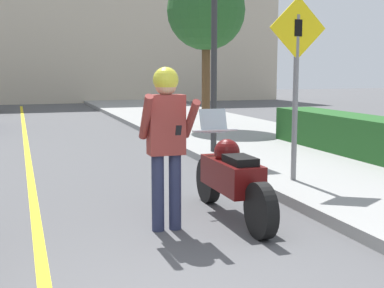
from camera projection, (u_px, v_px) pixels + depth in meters
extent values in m
cube|color=gray|center=(367.00, 173.00, 9.01)|extent=(4.40, 44.00, 0.14)
cube|color=yellow|center=(30.00, 174.00, 9.24)|extent=(0.12, 36.00, 0.01)
cube|color=beige|center=(29.00, 13.00, 27.60)|extent=(28.00, 1.20, 9.42)
cylinder|color=black|center=(261.00, 211.00, 5.71)|extent=(0.14, 0.61, 0.61)
cylinder|color=black|center=(208.00, 180.00, 7.28)|extent=(0.14, 0.61, 0.61)
cube|color=#510C0C|center=(232.00, 175.00, 6.47)|extent=(0.40, 1.15, 0.36)
sphere|color=#510C0C|center=(227.00, 152.00, 6.58)|extent=(0.32, 0.32, 0.32)
cube|color=black|center=(240.00, 161.00, 6.19)|extent=(0.28, 0.48, 0.10)
cylinder|color=silver|center=(215.00, 131.00, 6.94)|extent=(0.62, 0.03, 0.03)
cube|color=silver|center=(213.00, 121.00, 6.99)|extent=(0.36, 0.12, 0.31)
cylinder|color=#282D4C|center=(158.00, 193.00, 5.97)|extent=(0.14, 0.14, 0.87)
cylinder|color=#282D4C|center=(175.00, 192.00, 6.03)|extent=(0.14, 0.14, 0.87)
cube|color=maroon|center=(166.00, 125.00, 5.90)|extent=(0.40, 0.22, 0.66)
cylinder|color=maroon|center=(146.00, 117.00, 5.71)|extent=(0.09, 0.40, 0.51)
cylinder|color=maroon|center=(191.00, 119.00, 5.85)|extent=(0.09, 0.46, 0.46)
sphere|color=tan|center=(166.00, 85.00, 5.84)|extent=(0.24, 0.24, 0.24)
sphere|color=gold|center=(166.00, 80.00, 5.83)|extent=(0.28, 0.28, 0.28)
cube|color=black|center=(178.00, 130.00, 5.66)|extent=(0.06, 0.05, 0.11)
cylinder|color=slate|center=(295.00, 99.00, 7.93)|extent=(0.08, 0.08, 2.45)
cube|color=yellow|center=(298.00, 28.00, 7.77)|extent=(0.91, 0.02, 0.91)
cube|color=black|center=(298.00, 28.00, 7.75)|extent=(0.12, 0.01, 0.24)
cylinder|color=#2D2D30|center=(214.00, 54.00, 10.65)|extent=(0.12, 0.12, 3.94)
cube|color=#235623|center=(365.00, 137.00, 10.30)|extent=(0.90, 5.72, 0.75)
cylinder|color=brown|center=(206.00, 83.00, 15.33)|extent=(0.24, 0.24, 2.53)
sphere|color=#285B28|center=(206.00, 11.00, 15.05)|extent=(2.22, 2.22, 2.22)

